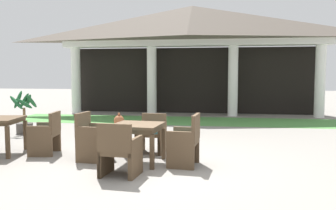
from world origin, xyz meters
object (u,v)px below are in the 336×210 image
patio_chair_mid_left_north (151,134)px  terracotta_urn (119,121)px  patio_chair_near_foreground_east (46,134)px  patio_table_mid_left (138,129)px  patio_chair_mid_left_west (93,138)px  potted_palm_left_edge (24,118)px  patio_chair_mid_left_east (186,142)px  patio_chair_mid_left_south (120,152)px

patio_chair_mid_left_north → terracotta_urn: size_ratio=1.88×
patio_chair_near_foreground_east → terracotta_urn: (0.34, 4.01, -0.23)m
patio_chair_near_foreground_east → patio_table_mid_left: patio_chair_near_foreground_east is taller
patio_table_mid_left → patio_chair_mid_left_west: 0.92m
patio_chair_near_foreground_east → patio_chair_mid_left_north: patio_chair_near_foreground_east is taller
patio_chair_mid_left_north → patio_chair_mid_left_west: (-0.97, -0.81, 0.03)m
patio_chair_near_foreground_east → potted_palm_left_edge: potted_palm_left_edge is taller
patio_table_mid_left → potted_palm_left_edge: potted_palm_left_edge is taller
patio_table_mid_left → potted_palm_left_edge: bearing=144.9°
patio_chair_mid_left_east → terracotta_urn: size_ratio=2.19×
patio_chair_mid_left_north → patio_chair_mid_left_south: 1.79m
patio_chair_mid_left_west → potted_palm_left_edge: potted_palm_left_edge is taller
potted_palm_left_edge → patio_chair_mid_left_west: bearing=-41.6°
patio_chair_mid_left_south → terracotta_urn: 5.57m
patio_chair_mid_left_west → patio_table_mid_left: bearing=90.0°
patio_chair_mid_left_west → potted_palm_left_edge: bearing=-126.7°
patio_chair_near_foreground_east → terracotta_urn: size_ratio=2.03×
patio_chair_near_foreground_east → potted_palm_left_edge: 2.90m
patio_chair_mid_left_east → patio_chair_mid_left_west: bearing=90.0°
potted_palm_left_edge → patio_chair_mid_left_north: bearing=-24.7°
patio_chair_mid_left_south → terracotta_urn: bearing=111.7°
patio_chair_near_foreground_east → terracotta_urn: bearing=-13.4°
patio_chair_mid_left_east → patio_chair_mid_left_south: bearing=135.0°
potted_palm_left_edge → terracotta_urn: size_ratio=2.81×
patio_table_mid_left → patio_chair_mid_left_west: bearing=175.0°
patio_chair_near_foreground_east → patio_chair_mid_left_west: bearing=-115.7°
patio_chair_near_foreground_east → patio_chair_mid_left_north: (2.10, 0.46, -0.02)m
patio_chair_mid_left_north → terracotta_urn: (-1.76, 3.54, -0.21)m
patio_chair_mid_left_west → terracotta_urn: 4.43m
patio_table_mid_left → patio_chair_mid_left_north: patio_chair_mid_left_north is taller
terracotta_urn → patio_chair_mid_left_south: bearing=-73.3°
patio_chair_mid_left_south → patio_chair_mid_left_west: 1.27m
patio_chair_near_foreground_east → patio_table_mid_left: size_ratio=0.93×
potted_palm_left_edge → patio_table_mid_left: bearing=-35.1°
patio_chair_near_foreground_east → patio_chair_mid_left_east: bearing=-108.3°
patio_table_mid_left → patio_chair_mid_left_west: patio_chair_mid_left_west is taller
patio_chair_mid_left_south → patio_chair_mid_left_east: bearing=45.0°
patio_table_mid_left → patio_chair_mid_left_south: size_ratio=1.05×
patio_chair_mid_left_south → potted_palm_left_edge: 5.20m
terracotta_urn → potted_palm_left_edge: bearing=-141.1°
terracotta_urn → patio_chair_mid_left_east: bearing=-60.3°
patio_chair_near_foreground_east → patio_chair_mid_left_south: 2.35m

